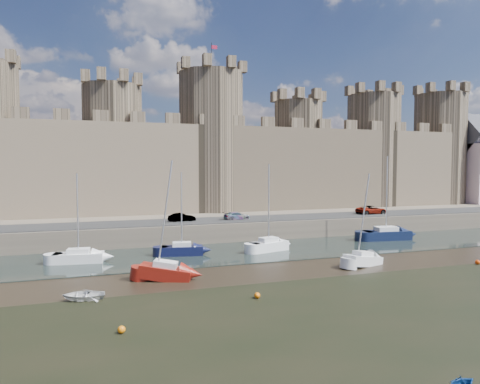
% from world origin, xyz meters
% --- Properties ---
extents(ground, '(160.00, 160.00, 0.00)m').
position_xyz_m(ground, '(0.00, 0.00, 0.00)').
color(ground, black).
rests_on(ground, ground).
extents(seaweed_patch, '(70.00, 34.00, 0.01)m').
position_xyz_m(seaweed_patch, '(0.00, -6.00, 0.01)').
color(seaweed_patch, black).
rests_on(seaweed_patch, ground).
extents(water_channel, '(160.00, 12.00, 0.08)m').
position_xyz_m(water_channel, '(0.00, 24.00, 0.04)').
color(water_channel, black).
rests_on(water_channel, ground).
extents(quay, '(160.00, 60.00, 2.50)m').
position_xyz_m(quay, '(0.00, 60.00, 1.25)').
color(quay, '#4C443A').
rests_on(quay, ground).
extents(road, '(160.00, 7.00, 0.10)m').
position_xyz_m(road, '(0.00, 34.00, 2.55)').
color(road, black).
rests_on(road, quay).
extents(castle, '(108.50, 11.00, 29.00)m').
position_xyz_m(castle, '(-0.64, 48.00, 11.67)').
color(castle, '#42382B').
rests_on(castle, quay).
extents(car_1, '(3.66, 1.49, 1.18)m').
position_xyz_m(car_1, '(-5.81, 34.15, 3.09)').
color(car_1, gray).
rests_on(car_1, quay).
extents(car_2, '(3.95, 2.00, 1.10)m').
position_xyz_m(car_2, '(1.89, 33.99, 3.05)').
color(car_2, gray).
rests_on(car_2, quay).
extents(car_3, '(4.94, 2.46, 1.34)m').
position_xyz_m(car_3, '(23.76, 33.89, 3.17)').
color(car_3, gray).
rests_on(car_3, quay).
extents(sailboat_0, '(5.07, 2.53, 9.09)m').
position_xyz_m(sailboat_0, '(-18.39, 23.94, 0.73)').
color(sailboat_0, silver).
rests_on(sailboat_0, ground).
extents(sailboat_1, '(4.83, 2.58, 9.18)m').
position_xyz_m(sailboat_1, '(-7.69, 24.30, 0.75)').
color(sailboat_1, black).
rests_on(sailboat_1, ground).
extents(sailboat_2, '(4.98, 2.98, 10.07)m').
position_xyz_m(sailboat_2, '(2.29, 23.39, 0.81)').
color(sailboat_2, white).
rests_on(sailboat_2, ground).
extents(sailboat_3, '(6.61, 3.21, 11.16)m').
position_xyz_m(sailboat_3, '(20.19, 25.58, 0.85)').
color(sailboat_3, black).
rests_on(sailboat_3, ground).
extents(sailboat_4, '(4.79, 3.15, 10.43)m').
position_xyz_m(sailboat_4, '(-10.93, 14.70, 0.76)').
color(sailboat_4, maroon).
rests_on(sailboat_4, ground).
extents(sailboat_5, '(4.56, 2.85, 9.20)m').
position_xyz_m(sailboat_5, '(8.53, 13.87, 0.68)').
color(sailboat_5, silver).
rests_on(sailboat_5, ground).
extents(dinghy_6, '(3.02, 2.19, 0.62)m').
position_xyz_m(dinghy_6, '(-17.54, 10.94, 0.31)').
color(dinghy_6, silver).
rests_on(dinghy_6, ground).
extents(buoy_0, '(0.46, 0.46, 0.46)m').
position_xyz_m(buoy_0, '(-15.23, 3.48, 0.23)').
color(buoy_0, orange).
rests_on(buoy_0, ground).
extents(buoy_1, '(0.46, 0.46, 0.46)m').
position_xyz_m(buoy_1, '(-5.25, 7.22, 0.23)').
color(buoy_1, '#DE6309').
rests_on(buoy_1, ground).
extents(buoy_3, '(0.48, 0.48, 0.48)m').
position_xyz_m(buoy_3, '(19.80, 10.62, 0.24)').
color(buoy_3, '#EF410A').
rests_on(buoy_3, ground).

